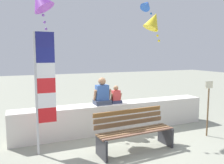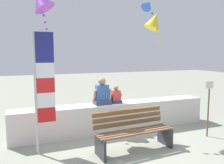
# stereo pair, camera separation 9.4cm
# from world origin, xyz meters

# --- Properties ---
(ground_plane) EXTENTS (40.00, 40.00, 0.00)m
(ground_plane) POSITION_xyz_m (0.00, 0.00, 0.00)
(ground_plane) COLOR gray
(seawall_ledge) EXTENTS (5.60, 0.57, 0.79)m
(seawall_ledge) POSITION_xyz_m (0.00, 0.94, 0.40)
(seawall_ledge) COLOR silver
(seawall_ledge) RESTS_ON ground
(park_bench) EXTENTS (1.82, 0.71, 0.88)m
(park_bench) POSITION_xyz_m (-0.14, -0.44, 0.43)
(park_bench) COLOR brown
(park_bench) RESTS_ON ground
(person_adult) EXTENTS (0.48, 0.36, 0.74)m
(person_adult) POSITION_xyz_m (-0.39, 0.92, 1.08)
(person_adult) COLOR #384056
(person_adult) RESTS_ON seawall_ledge
(person_child) EXTENTS (0.33, 0.24, 0.50)m
(person_child) POSITION_xyz_m (0.02, 0.92, 0.98)
(person_child) COLOR #2D3351
(person_child) RESTS_ON seawall_ledge
(flag_banner) EXTENTS (0.43, 0.05, 2.62)m
(flag_banner) POSITION_xyz_m (-2.02, 0.13, 1.53)
(flag_banner) COLOR #B7B7BC
(flag_banner) RESTS_ON ground
(kite_purple) EXTENTS (0.95, 0.87, 1.12)m
(kite_purple) POSITION_xyz_m (-1.84, 1.88, 3.61)
(kite_purple) COLOR purple
(kite_blue) EXTENTS (0.69, 0.64, 0.86)m
(kite_blue) POSITION_xyz_m (2.30, 3.15, 4.07)
(kite_blue) COLOR blue
(kite_yellow) EXTENTS (0.77, 0.74, 1.13)m
(kite_yellow) POSITION_xyz_m (2.06, 2.26, 3.33)
(kite_yellow) COLOR yellow
(sign_post) EXTENTS (0.24, 0.04, 1.46)m
(sign_post) POSITION_xyz_m (2.06, -0.42, 0.85)
(sign_post) COLOR brown
(sign_post) RESTS_ON ground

